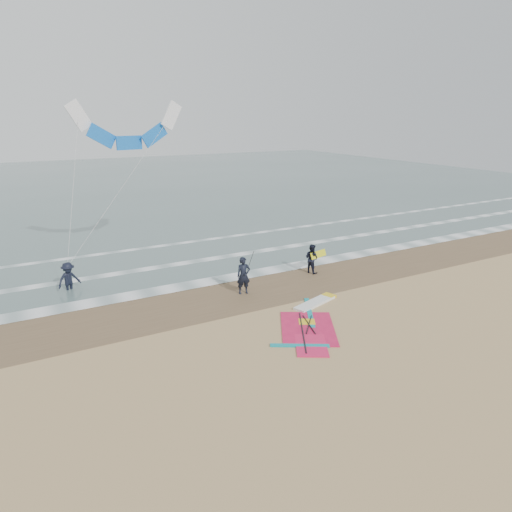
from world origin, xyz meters
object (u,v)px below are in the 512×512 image
windsurf_rig (311,321)px  person_walking (312,258)px  surf_kite (128,129)px  person_standing (244,276)px  person_wading (68,273)px

windsurf_rig → person_walking: size_ratio=3.23×
person_walking → surf_kite: bearing=32.9°
person_standing → person_walking: person_standing is taller
person_wading → windsurf_rig: bearing=-65.3°
windsurf_rig → surf_kite: (-4.54, 12.20, 8.03)m
windsurf_rig → person_standing: bearing=103.9°
person_walking → person_wading: 13.38m
person_standing → person_wading: person_standing is taller
windsurf_rig → person_wading: size_ratio=2.95×
person_standing → person_walking: 5.08m
person_standing → surf_kite: (-3.43, 7.74, 7.09)m
person_standing → person_wading: size_ratio=1.03×
windsurf_rig → surf_kite: surf_kite is taller
person_wading → person_walking: bearing=-35.8°
person_walking → person_wading: bearing=55.2°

